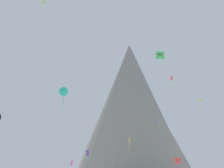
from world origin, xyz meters
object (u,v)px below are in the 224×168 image
at_px(kite_red_low, 178,161).
at_px(kite_indigo_low, 88,158).
at_px(kite_blue_mid, 155,123).
at_px(kite_teal_mid, 63,92).
at_px(kite_yellow_low, 129,141).
at_px(kite_rainbow_high, 172,80).
at_px(kite_green_high, 160,55).
at_px(kite_magenta_low, 72,167).
at_px(kite_lime_high, 44,2).
at_px(rock_massif, 137,117).
at_px(kite_gold_mid, 201,102).

height_order(kite_red_low, kite_indigo_low, kite_indigo_low).
height_order(kite_blue_mid, kite_teal_mid, kite_teal_mid).
xyz_separation_m(kite_yellow_low, kite_rainbow_high, (11.71, -8.78, 16.58)).
distance_m(kite_blue_mid, kite_teal_mid, 34.30).
height_order(kite_green_high, kite_teal_mid, kite_green_high).
bearing_deg(kite_rainbow_high, kite_magenta_low, 56.13).
relative_size(kite_yellow_low, kite_teal_mid, 0.76).
xyz_separation_m(kite_green_high, kite_lime_high, (-23.56, -4.69, 8.98)).
xyz_separation_m(rock_massif, kite_green_high, (-5.05, -80.29, -2.24)).
bearing_deg(kite_blue_mid, kite_lime_high, 28.65).
relative_size(kite_gold_mid, kite_magenta_low, 0.65).
xyz_separation_m(kite_red_low, kite_indigo_low, (-21.32, -6.23, 0.33)).
distance_m(kite_blue_mid, kite_indigo_low, 30.15).
height_order(kite_blue_mid, kite_red_low, kite_blue_mid).
height_order(kite_green_high, kite_red_low, kite_green_high).
distance_m(kite_red_low, kite_teal_mid, 31.90).
height_order(kite_green_high, kite_lime_high, kite_lime_high).
height_order(kite_teal_mid, kite_magenta_low, kite_teal_mid).
distance_m(kite_rainbow_high, kite_teal_mid, 33.74).
relative_size(kite_blue_mid, kite_lime_high, 1.50).
distance_m(kite_green_high, kite_rainbow_high, 24.27).
relative_size(rock_massif, kite_red_low, 12.50).
bearing_deg(kite_blue_mid, kite_teal_mid, 20.87).
height_order(rock_massif, kite_magenta_low, rock_massif).
xyz_separation_m(kite_green_high, kite_red_low, (6.54, 16.25, -20.35)).
height_order(kite_teal_mid, kite_indigo_low, kite_teal_mid).
distance_m(kite_rainbow_high, kite_magenta_low, 37.61).
bearing_deg(kite_gold_mid, rock_massif, -5.28).
bearing_deg(kite_blue_mid, rock_massif, -113.70).
height_order(kite_rainbow_high, kite_magenta_low, kite_rainbow_high).
distance_m(rock_massif, kite_blue_mid, 51.06).
bearing_deg(rock_massif, kite_indigo_low, -105.76).
bearing_deg(kite_rainbow_high, kite_teal_mid, 98.32).
bearing_deg(kite_red_low, rock_massif, -145.73).
bearing_deg(kite_red_low, kite_green_high, 11.01).
height_order(kite_green_high, kite_rainbow_high, kite_rainbow_high).
distance_m(kite_red_low, kite_indigo_low, 22.21).
relative_size(kite_teal_mid, kite_magenta_low, 0.88).
xyz_separation_m(kite_green_high, kite_rainbow_high, (8.15, 22.74, 2.32)).
height_order(kite_blue_mid, kite_gold_mid, kite_gold_mid).
relative_size(rock_massif, kite_lime_high, 80.79).
xyz_separation_m(kite_teal_mid, kite_magenta_low, (0.14, 22.49, -15.42)).
relative_size(rock_massif, kite_indigo_low, 12.91).
bearing_deg(kite_teal_mid, rock_massif, 62.22).
bearing_deg(kite_teal_mid, kite_indigo_low, 21.52).
relative_size(kite_blue_mid, kite_teal_mid, 0.26).
relative_size(kite_green_high, kite_magenta_low, 0.30).
height_order(rock_massif, kite_gold_mid, rock_massif).
relative_size(kite_rainbow_high, kite_magenta_low, 0.78).
xyz_separation_m(kite_yellow_low, kite_blue_mid, (7.90, -1.10, 5.53)).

